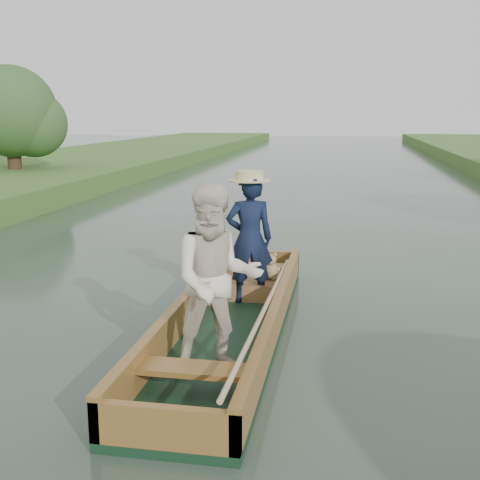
# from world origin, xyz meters

# --- Properties ---
(ground) EXTENTS (120.00, 120.00, 0.00)m
(ground) POSITION_xyz_m (0.00, 0.00, 0.00)
(ground) COLOR #283D30
(ground) RESTS_ON ground
(trees_far) EXTENTS (22.58, 12.75, 4.50)m
(trees_far) POSITION_xyz_m (1.62, 8.02, 2.48)
(trees_far) COLOR #47331E
(trees_far) RESTS_ON ground
(punt) EXTENTS (1.16, 5.10, 1.81)m
(punt) POSITION_xyz_m (0.05, -0.18, 0.61)
(punt) COLOR black
(punt) RESTS_ON ground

